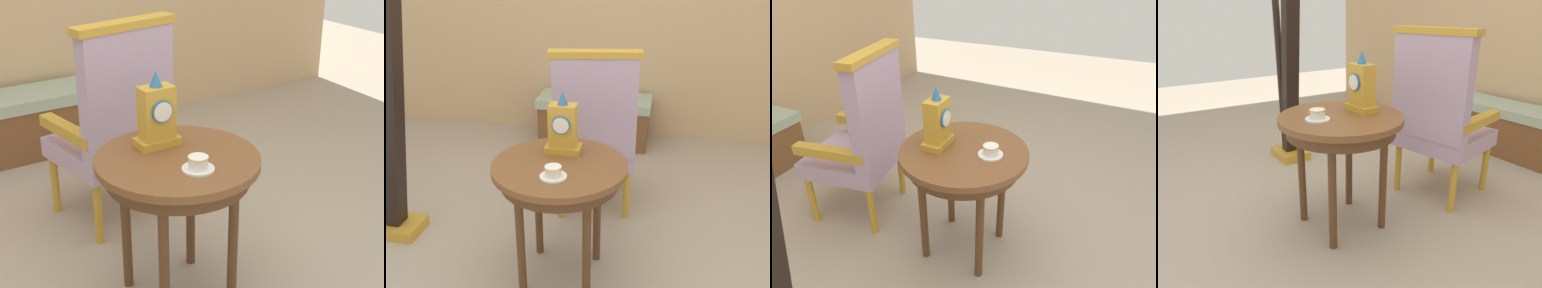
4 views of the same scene
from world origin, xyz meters
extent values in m
plane|color=tan|center=(0.00, 0.00, 0.00)|extent=(10.00, 10.00, 0.00)
cylinder|color=brown|center=(0.08, 0.06, 0.67)|extent=(0.69, 0.69, 0.03)
cylinder|color=#56351C|center=(0.08, 0.06, 0.62)|extent=(0.61, 0.61, 0.07)
cylinder|color=#56351C|center=(0.25, 0.23, 0.33)|extent=(0.04, 0.04, 0.66)
cylinder|color=#56351C|center=(-0.09, 0.23, 0.33)|extent=(0.04, 0.04, 0.66)
cylinder|color=#56351C|center=(-0.09, -0.11, 0.33)|extent=(0.04, 0.04, 0.66)
cylinder|color=#56351C|center=(0.25, -0.11, 0.33)|extent=(0.04, 0.04, 0.66)
cylinder|color=white|center=(0.08, -0.09, 0.70)|extent=(0.13, 0.13, 0.01)
cylinder|color=white|center=(0.08, -0.09, 0.73)|extent=(0.08, 0.08, 0.05)
torus|color=gold|center=(0.08, -0.09, 0.75)|extent=(0.08, 0.08, 0.00)
cube|color=gold|center=(0.07, 0.21, 0.71)|extent=(0.19, 0.11, 0.04)
cube|color=gold|center=(0.07, 0.21, 0.84)|extent=(0.14, 0.09, 0.23)
cylinder|color=teal|center=(0.07, 0.16, 0.86)|extent=(0.10, 0.01, 0.10)
cylinder|color=white|center=(0.07, 0.15, 0.86)|extent=(0.08, 0.00, 0.08)
cone|color=teal|center=(0.07, 0.21, 0.99)|extent=(0.06, 0.06, 0.07)
cube|color=#B299B7|center=(0.12, 0.89, 0.41)|extent=(0.60, 0.60, 0.11)
cube|color=#B299B7|center=(0.16, 0.68, 0.78)|extent=(0.53, 0.17, 0.64)
cube|color=gold|center=(0.16, 0.68, 1.12)|extent=(0.57, 0.19, 0.04)
cube|color=gold|center=(0.35, 0.93, 0.57)|extent=(0.15, 0.47, 0.06)
cube|color=gold|center=(-0.10, 0.86, 0.57)|extent=(0.15, 0.47, 0.06)
cylinder|color=gold|center=(0.31, 1.15, 0.18)|extent=(0.04, 0.04, 0.35)
cylinder|color=gold|center=(-0.13, 1.07, 0.18)|extent=(0.04, 0.04, 0.35)
cylinder|color=gold|center=(0.38, 0.71, 0.18)|extent=(0.04, 0.04, 0.35)
cylinder|color=gold|center=(-0.06, 0.64, 0.18)|extent=(0.04, 0.04, 0.35)
cube|color=gold|center=(-1.05, 0.27, 0.04)|extent=(0.32, 0.24, 0.07)
cube|color=black|center=(-0.95, 0.27, 0.80)|extent=(0.28, 0.11, 1.46)
cube|color=#9EB299|center=(-0.03, 1.95, 0.40)|extent=(1.01, 0.40, 0.08)
cube|color=brown|center=(-0.03, 1.95, 0.18)|extent=(0.97, 0.38, 0.36)
camera|label=1|loc=(-1.04, -1.81, 1.71)|focal=54.17mm
camera|label=2|loc=(0.57, -1.99, 1.72)|focal=43.29mm
camera|label=3|loc=(-1.40, -0.63, 1.64)|focal=33.03mm
camera|label=4|loc=(1.64, -0.97, 1.24)|focal=33.00mm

